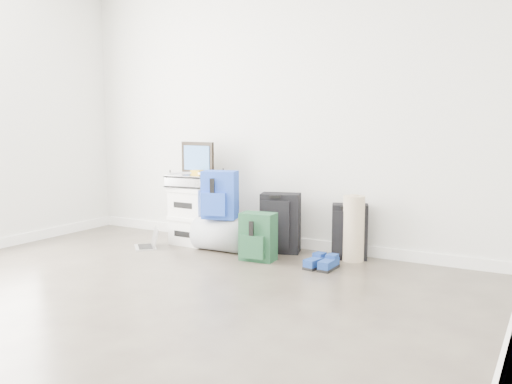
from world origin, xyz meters
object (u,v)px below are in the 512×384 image
Objects in this scene: briefcase at (192,181)px; boxes_stack at (192,215)px; large_suitcase at (280,223)px; duffel_bag at (221,234)px; laptop at (149,243)px; carry_on at (349,232)px.

boxes_stack is at bearing 84.74° from briefcase.
large_suitcase is at bearing 1.45° from briefcase.
boxes_stack is at bearing 163.70° from duffel_bag.
briefcase is 0.64m from duffel_bag.
laptop is at bearing -162.17° from duffel_bag.
boxes_stack reaches higher than carry_on.
briefcase reaches higher than boxes_stack.
briefcase reaches higher than duffel_bag.
large_suitcase is at bearing 22.34° from duffel_bag.
boxes_stack is 1.70× the size of laptop.
briefcase is 1.30× the size of laptop.
large_suitcase is (0.93, 0.11, -0.01)m from boxes_stack.
carry_on is at bearing 9.10° from boxes_stack.
duffel_bag is 0.92× the size of large_suitcase.
large_suitcase is at bearing 167.43° from carry_on.
boxes_stack reaches higher than duffel_bag.
boxes_stack reaches higher than laptop.
carry_on reaches higher than laptop.
boxes_stack is 0.35m from briefcase.
laptop is (-0.26, -0.35, -0.58)m from briefcase.
duffel_bag is at bearing 63.22° from laptop.
boxes_stack is 0.50m from laptop.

